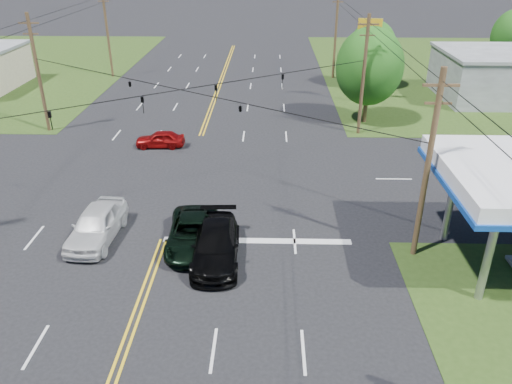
{
  "coord_description": "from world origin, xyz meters",
  "views": [
    {
      "loc": [
        5.55,
        -18.55,
        14.22
      ],
      "look_at": [
        4.89,
        6.0,
        1.92
      ],
      "focal_mm": 35.0,
      "sensor_mm": 36.0,
      "label": 1
    }
  ],
  "objects_px": {
    "pole_nw": "(38,72)",
    "pickup_dkgreen": "(192,233)",
    "tree_right_b": "(373,48)",
    "suv_black": "(216,245)",
    "tree_right_a": "(370,67)",
    "pole_ne": "(364,74)",
    "pole_left_far": "(107,31)",
    "pole_se": "(428,165)",
    "pickup_white": "(96,224)",
    "pole_right_far": "(336,32)"
  },
  "relations": [
    {
      "from": "tree_right_a",
      "to": "pickup_dkgreen",
      "type": "xyz_separation_m",
      "value": [
        -12.35,
        -20.5,
        -4.12
      ]
    },
    {
      "from": "pole_nw",
      "to": "tree_right_a",
      "type": "height_order",
      "value": "pole_nw"
    },
    {
      "from": "pole_se",
      "to": "suv_black",
      "type": "relative_size",
      "value": 1.69
    },
    {
      "from": "pickup_white",
      "to": "tree_right_b",
      "type": "bearing_deg",
      "value": 61.32
    },
    {
      "from": "pole_nw",
      "to": "suv_black",
      "type": "xyz_separation_m",
      "value": [
        16.0,
        -18.69,
        -4.1
      ]
    },
    {
      "from": "pole_se",
      "to": "pole_nw",
      "type": "height_order",
      "value": "same"
    },
    {
      "from": "suv_black",
      "to": "pole_right_far",
      "type": "bearing_deg",
      "value": 72.99
    },
    {
      "from": "pole_nw",
      "to": "tree_right_b",
      "type": "xyz_separation_m",
      "value": [
        29.5,
        15.0,
        -0.7
      ]
    },
    {
      "from": "tree_right_a",
      "to": "pickup_dkgreen",
      "type": "height_order",
      "value": "tree_right_a"
    },
    {
      "from": "pole_se",
      "to": "pickup_white",
      "type": "xyz_separation_m",
      "value": [
        -16.5,
        1.0,
        -4.03
      ]
    },
    {
      "from": "pole_ne",
      "to": "tree_right_a",
      "type": "distance_m",
      "value": 3.16
    },
    {
      "from": "pole_right_far",
      "to": "pickup_dkgreen",
      "type": "distance_m",
      "value": 38.48
    },
    {
      "from": "tree_right_b",
      "to": "suv_black",
      "type": "height_order",
      "value": "tree_right_b"
    },
    {
      "from": "tree_right_b",
      "to": "suv_black",
      "type": "bearing_deg",
      "value": -111.83
    },
    {
      "from": "pole_nw",
      "to": "tree_right_a",
      "type": "relative_size",
      "value": 1.16
    },
    {
      "from": "tree_right_b",
      "to": "pickup_dkgreen",
      "type": "bearing_deg",
      "value": -114.56
    },
    {
      "from": "pole_left_far",
      "to": "tree_right_b",
      "type": "height_order",
      "value": "pole_left_far"
    },
    {
      "from": "pole_ne",
      "to": "pole_left_far",
      "type": "distance_m",
      "value": 32.2
    },
    {
      "from": "pole_nw",
      "to": "tree_right_b",
      "type": "relative_size",
      "value": 1.34
    },
    {
      "from": "pole_ne",
      "to": "pickup_dkgreen",
      "type": "xyz_separation_m",
      "value": [
        -11.35,
        -17.5,
        -4.17
      ]
    },
    {
      "from": "pole_ne",
      "to": "pickup_dkgreen",
      "type": "bearing_deg",
      "value": -122.97
    },
    {
      "from": "pole_nw",
      "to": "pole_ne",
      "type": "bearing_deg",
      "value": 0.0
    },
    {
      "from": "pole_right_far",
      "to": "tree_right_b",
      "type": "xyz_separation_m",
      "value": [
        3.5,
        -4.0,
        -0.95
      ]
    },
    {
      "from": "pole_nw",
      "to": "suv_black",
      "type": "bearing_deg",
      "value": -49.44
    },
    {
      "from": "suv_black",
      "to": "pickup_white",
      "type": "xyz_separation_m",
      "value": [
        -6.5,
        1.69,
        0.07
      ]
    },
    {
      "from": "pole_right_far",
      "to": "tree_right_a",
      "type": "distance_m",
      "value": 16.03
    },
    {
      "from": "pickup_dkgreen",
      "to": "suv_black",
      "type": "bearing_deg",
      "value": -44.28
    },
    {
      "from": "pole_nw",
      "to": "pole_left_far",
      "type": "relative_size",
      "value": 0.95
    },
    {
      "from": "pole_left_far",
      "to": "tree_right_a",
      "type": "xyz_separation_m",
      "value": [
        27.0,
        -16.0,
        -0.3
      ]
    },
    {
      "from": "pole_right_far",
      "to": "tree_right_a",
      "type": "height_order",
      "value": "pole_right_far"
    },
    {
      "from": "pole_right_far",
      "to": "pickup_white",
      "type": "bearing_deg",
      "value": -114.62
    },
    {
      "from": "pole_nw",
      "to": "pole_left_far",
      "type": "bearing_deg",
      "value": 90.0
    },
    {
      "from": "tree_right_a",
      "to": "suv_black",
      "type": "xyz_separation_m",
      "value": [
        -11.0,
        -21.69,
        -4.05
      ]
    },
    {
      "from": "tree_right_b",
      "to": "pickup_white",
      "type": "xyz_separation_m",
      "value": [
        -20.0,
        -32.0,
        -3.33
      ]
    },
    {
      "from": "pole_se",
      "to": "tree_right_a",
      "type": "bearing_deg",
      "value": 87.27
    },
    {
      "from": "pole_ne",
      "to": "pickup_dkgreen",
      "type": "height_order",
      "value": "pole_ne"
    },
    {
      "from": "pole_left_far",
      "to": "tree_right_b",
      "type": "xyz_separation_m",
      "value": [
        29.5,
        -4.0,
        -0.95
      ]
    },
    {
      "from": "pole_se",
      "to": "pickup_white",
      "type": "bearing_deg",
      "value": 176.53
    },
    {
      "from": "pole_left_far",
      "to": "pole_right_far",
      "type": "bearing_deg",
      "value": 0.0
    },
    {
      "from": "tree_right_a",
      "to": "suv_black",
      "type": "distance_m",
      "value": 24.66
    },
    {
      "from": "pole_nw",
      "to": "tree_right_a",
      "type": "xyz_separation_m",
      "value": [
        27.0,
        3.0,
        -0.05
      ]
    },
    {
      "from": "pole_left_far",
      "to": "pickup_white",
      "type": "height_order",
      "value": "pole_left_far"
    },
    {
      "from": "pole_ne",
      "to": "pole_left_far",
      "type": "height_order",
      "value": "pole_left_far"
    },
    {
      "from": "pole_right_far",
      "to": "pickup_white",
      "type": "xyz_separation_m",
      "value": [
        -16.5,
        -36.0,
        -4.28
      ]
    },
    {
      "from": "pole_left_far",
      "to": "tree_right_a",
      "type": "bearing_deg",
      "value": -30.65
    },
    {
      "from": "pole_se",
      "to": "pickup_dkgreen",
      "type": "height_order",
      "value": "pole_se"
    },
    {
      "from": "pole_ne",
      "to": "pole_se",
      "type": "bearing_deg",
      "value": -90.0
    },
    {
      "from": "pole_se",
      "to": "suv_black",
      "type": "bearing_deg",
      "value": -176.03
    },
    {
      "from": "pole_left_far",
      "to": "pole_se",
      "type": "bearing_deg",
      "value": -54.9
    },
    {
      "from": "pole_nw",
      "to": "pickup_dkgreen",
      "type": "distance_m",
      "value": 23.2
    }
  ]
}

